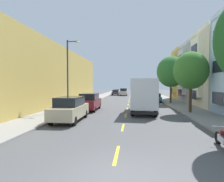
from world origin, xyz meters
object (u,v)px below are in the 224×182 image
parked_suv_burgundy (89,102)px  parked_sedan_orange (117,92)px  parked_wagon_teal (154,97)px  street_lamp (69,70)px  parked_sedan_charcoal (115,92)px  street_tree_second (191,71)px  parked_suv_forest (146,92)px  street_tree_third (171,72)px  parked_pickup_red (149,94)px  delivery_box_truck (144,94)px  parked_motorcycle (224,140)px  moving_silver_sedan (124,92)px  parked_suv_champagne (70,109)px

parked_suv_burgundy → parked_sedan_orange: bearing=90.4°
parked_wagon_teal → street_lamp: bearing=-128.1°
parked_sedan_charcoal → parked_wagon_teal: (8.50, -20.49, 0.05)m
street_tree_second → parked_sedan_orange: street_tree_second is taller
parked_sedan_charcoal → parked_wagon_teal: 22.18m
parked_sedan_orange → parked_suv_forest: (8.75, -7.91, 0.24)m
parked_sedan_charcoal → street_tree_third: bearing=-65.4°
parked_wagon_teal → parked_pickup_red: parked_pickup_red is taller
delivery_box_truck → parked_suv_burgundy: 6.19m
street_lamp → parked_suv_forest: bearing=72.7°
parked_motorcycle → parked_sedan_orange: bearing=100.3°
street_tree_third → parked_wagon_teal: size_ratio=1.51×
delivery_box_truck → parked_motorcycle: delivery_box_truck is taller
street_lamp → parked_sedan_orange: street_lamp is taller
moving_silver_sedan → parked_suv_forest: bearing=8.2°
street_lamp → moving_silver_sedan: (4.16, 31.94, -3.39)m
parked_suv_forest → parked_suv_burgundy: bearing=-105.3°
parked_sedan_orange → parked_suv_champagne: bearing=-89.8°
street_lamp → parked_pickup_red: 26.69m
delivery_box_truck → parked_wagon_teal: (2.49, 12.39, -1.13)m
moving_silver_sedan → parked_pickup_red: bearing=-50.9°
parked_suv_champagne → parked_pickup_red: parked_suv_champagne is taller
parked_sedan_charcoal → parked_motorcycle: 44.54m
street_tree_third → parked_suv_champagne: bearing=-125.6°
parked_sedan_orange → parked_suv_champagne: parked_suv_champagne is taller
parked_sedan_orange → parked_suv_burgundy: size_ratio=0.94×
delivery_box_truck → parked_suv_forest: size_ratio=1.51×
parked_sedan_orange → parked_suv_forest: bearing=-42.1°
street_tree_third → parked_suv_champagne: 18.80m
parked_pickup_red → moving_silver_sedan: (-6.16, 7.59, 0.16)m
parked_suv_champagne → parked_suv_burgundy: (0.10, 6.39, 0.00)m
parked_pickup_red → parked_suv_forest: (-0.09, 8.46, 0.16)m
parked_suv_burgundy → parked_motorcycle: (8.97, -11.91, -0.58)m
street_lamp → parked_sedan_charcoal: bearing=87.0°
street_tree_third → parked_suv_forest: bearing=95.4°
parked_pickup_red → delivery_box_truck: bearing=-96.2°
street_tree_third → parked_suv_burgundy: (-10.62, -8.56, -3.89)m
street_tree_second → parked_sedan_charcoal: bearing=107.8°
street_lamp → parked_motorcycle: 15.24m
street_tree_second → parked_sedan_orange: size_ratio=1.33×
delivery_box_truck → parked_suv_forest: (2.48, 32.15, -0.95)m
delivery_box_truck → parked_sedan_orange: bearing=98.9°
parked_pickup_red → parked_suv_forest: parked_suv_forest is taller
parked_sedan_orange → parked_motorcycle: 51.64m
parked_suv_burgundy → parked_motorcycle: parked_suv_burgundy is taller
street_tree_third → moving_silver_sedan: bearing=110.8°
parked_wagon_teal → parked_suv_burgundy: bearing=-127.1°
parked_wagon_teal → parked_motorcycle: parked_wagon_teal is taller
parked_suv_forest → parked_suv_champagne: bearing=-102.9°
parked_sedan_orange → parked_sedan_charcoal: bearing=-87.9°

